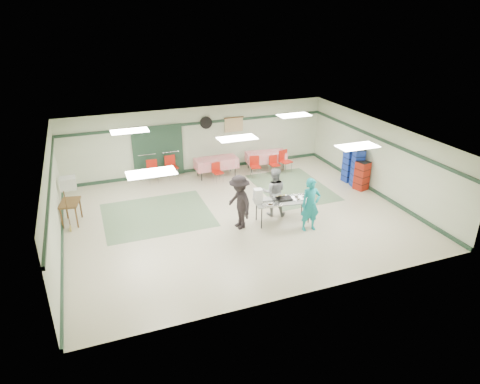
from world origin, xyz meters
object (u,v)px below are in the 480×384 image
object	(u,v)px
chair_c	(284,159)
printer_table	(70,205)
dining_table_b	(216,163)
chair_loose_b	(152,169)
broom	(67,210)
volunteer_teal	(311,205)
office_printer	(68,183)
dining_table_a	(266,156)
volunteer_grey	(274,192)
crate_stack_red	(362,176)
chair_loose_a	(171,165)
crate_stack_blue_a	(349,163)
volunteer_dark	(239,202)
chair_b	(255,164)
serving_table	(283,201)
crate_stack_blue_b	(357,168)
chair_d	(217,170)
chair_a	(274,163)

from	to	relation	value
chair_c	printer_table	world-z (taller)	chair_c
dining_table_b	chair_loose_b	distance (m)	2.55
chair_loose_b	broom	size ratio (longest dim) A/B	0.67
volunteer_teal	broom	size ratio (longest dim) A/B	1.28
chair_loose_b	printer_table	bearing A→B (deg)	-138.34
office_printer	broom	size ratio (longest dim) A/B	0.39
dining_table_a	broom	bearing A→B (deg)	-153.94
volunteer_grey	crate_stack_red	world-z (taller)	volunteer_grey
chair_loose_a	crate_stack_blue_a	distance (m)	7.06
chair_c	chair_loose_b	world-z (taller)	chair_c
volunteer_dark	crate_stack_red	distance (m)	5.51
chair_c	broom	xyz separation A→B (m)	(-8.47, -2.12, 0.12)
chair_b	volunteer_teal	bearing A→B (deg)	-82.74
serving_table	crate_stack_red	xyz separation A→B (m)	(3.93, 1.30, -0.16)
crate_stack_blue_b	broom	size ratio (longest dim) A/B	1.12
chair_loose_a	volunteer_dark	bearing A→B (deg)	-84.15
chair_b	office_printer	bearing A→B (deg)	-166.47
volunteer_dark	crate_stack_blue_a	bearing A→B (deg)	102.29
chair_d	office_printer	xyz separation A→B (m)	(-5.44, -0.56, 0.48)
volunteer_teal	crate_stack_red	xyz separation A→B (m)	(3.38, 2.08, -0.29)
serving_table	chair_b	bearing A→B (deg)	86.85
serving_table	chair_c	world-z (taller)	chair_c
chair_d	office_printer	world-z (taller)	office_printer
crate_stack_blue_a	broom	bearing A→B (deg)	-178.30
chair_a	printer_table	xyz separation A→B (m)	(-7.90, -1.67, 0.17)
serving_table	crate_stack_blue_a	size ratio (longest dim) A/B	1.26
volunteer_dark	crate_stack_blue_b	world-z (taller)	volunteer_dark
volunteer_teal	crate_stack_blue_a	distance (m)	4.49
crate_stack_blue_b	broom	xyz separation A→B (m)	(-10.38, 0.24, -0.06)
serving_table	broom	bearing A→B (deg)	170.55
volunteer_teal	crate_stack_blue_a	size ratio (longest dim) A/B	1.13
dining_table_a	chair_loose_b	xyz separation A→B (m)	(-4.73, 0.29, -0.02)
volunteer_grey	dining_table_b	bearing A→B (deg)	-56.43
chair_b	crate_stack_blue_a	distance (m)	3.72
volunteer_grey	dining_table_b	xyz separation A→B (m)	(-0.72, 3.99, -0.25)
office_printer	volunteer_dark	bearing A→B (deg)	-35.50
office_printer	chair_loose_a	bearing A→B (deg)	20.65
serving_table	office_printer	size ratio (longest dim) A/B	3.64
chair_a	chair_b	distance (m)	0.85
crate_stack_red	serving_table	bearing A→B (deg)	-161.71
crate_stack_blue_a	office_printer	world-z (taller)	crate_stack_blue_a
crate_stack_blue_b	volunteer_teal	bearing A→B (deg)	-144.58
volunteer_grey	volunteer_dark	distance (m)	1.45
volunteer_teal	chair_d	distance (m)	4.99
serving_table	crate_stack_blue_b	xyz separation A→B (m)	(3.93, 1.63, 0.03)
volunteer_grey	dining_table_a	bearing A→B (deg)	-86.97
chair_d	printer_table	world-z (taller)	chair_d
dining_table_a	chair_a	size ratio (longest dim) A/B	2.24
volunteer_grey	chair_d	distance (m)	3.54
chair_b	chair_c	xyz separation A→B (m)	(1.33, 0.01, 0.06)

